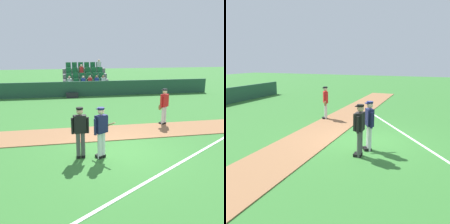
# 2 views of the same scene
# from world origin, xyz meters

# --- Properties ---
(ground_plane) EXTENTS (80.00, 80.00, 0.00)m
(ground_plane) POSITION_xyz_m (0.00, 0.00, 0.00)
(ground_plane) COLOR #33702D
(infield_dirt_path) EXTENTS (28.00, 2.03, 0.03)m
(infield_dirt_path) POSITION_xyz_m (0.00, 2.13, 0.01)
(infield_dirt_path) COLOR #936642
(infield_dirt_path) RESTS_ON ground
(foul_line_chalk) EXTENTS (10.03, 6.76, 0.01)m
(foul_line_chalk) POSITION_xyz_m (3.00, -0.50, 0.01)
(foul_line_chalk) COLOR white
(foul_line_chalk) RESTS_ON ground
(dugout_fence) EXTENTS (20.00, 0.16, 1.17)m
(dugout_fence) POSITION_xyz_m (0.00, 11.42, 0.58)
(dugout_fence) COLOR #234C38
(dugout_fence) RESTS_ON ground
(stadium_bleachers) EXTENTS (3.90, 3.80, 2.70)m
(stadium_bleachers) POSITION_xyz_m (0.01, 13.70, 0.74)
(stadium_bleachers) COLOR slate
(stadium_bleachers) RESTS_ON ground
(batter_navy_jersey) EXTENTS (0.74, 0.70, 1.76)m
(batter_navy_jersey) POSITION_xyz_m (-0.68, -0.42, 0.97)
(batter_navy_jersey) COLOR white
(batter_navy_jersey) RESTS_ON ground
(umpire_home_plate) EXTENTS (0.59, 0.31, 1.76)m
(umpire_home_plate) POSITION_xyz_m (-1.37, -0.28, 1.00)
(umpire_home_plate) COLOR #4C4C4C
(umpire_home_plate) RESTS_ON ground
(runner_red_jersey) EXTENTS (0.62, 0.45, 1.76)m
(runner_red_jersey) POSITION_xyz_m (2.88, 2.94, 0.96)
(runner_red_jersey) COLOR silver
(runner_red_jersey) RESTS_ON ground
(equipment_bag) EXTENTS (0.90, 0.36, 0.36)m
(equipment_bag) POSITION_xyz_m (-1.25, 10.97, 0.18)
(equipment_bag) COLOR #232328
(equipment_bag) RESTS_ON ground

